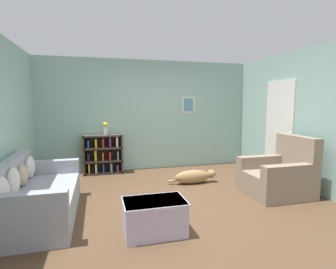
{
  "coord_description": "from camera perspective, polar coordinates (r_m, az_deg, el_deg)",
  "views": [
    {
      "loc": [
        -1.17,
        -3.98,
        1.6
      ],
      "look_at": [
        0.0,
        0.4,
        1.05
      ],
      "focal_mm": 28.0,
      "sensor_mm": 36.0,
      "label": 1
    }
  ],
  "objects": [
    {
      "name": "dog",
      "position": [
        5.32,
        5.68,
        -9.09
      ],
      "size": [
        1.01,
        0.24,
        0.27
      ],
      "color": "#9E7A4C",
      "rests_on": "ground_plane"
    },
    {
      "name": "coffee_table",
      "position": [
        3.35,
        -2.97,
        -17.3
      ],
      "size": [
        0.76,
        0.49,
        0.42
      ],
      "color": "#BCB2D1",
      "rests_on": "ground_plane"
    },
    {
      "name": "couch",
      "position": [
        4.14,
        -26.96,
        -12.04
      ],
      "size": [
        0.92,
        1.83,
        0.83
      ],
      "color": "#9399A3",
      "rests_on": "ground_plane"
    },
    {
      "name": "wall_back",
      "position": [
        6.35,
        -4.32,
        4.19
      ],
      "size": [
        5.6,
        0.13,
        2.6
      ],
      "color": "#93BCB2",
      "rests_on": "ground_plane"
    },
    {
      "name": "wall_right",
      "position": [
        5.47,
        27.95,
        2.89
      ],
      "size": [
        0.16,
        5.0,
        2.6
      ],
      "color": "#93BCB2",
      "rests_on": "ground_plane"
    },
    {
      "name": "vase",
      "position": [
        6.04,
        -13.46,
        1.46
      ],
      "size": [
        0.1,
        0.1,
        0.28
      ],
      "color": "silver",
      "rests_on": "bookshelf"
    },
    {
      "name": "bookshelf",
      "position": [
        6.14,
        -13.93,
        -4.2
      ],
      "size": [
        0.86,
        0.3,
        0.89
      ],
      "color": "#42382D",
      "rests_on": "ground_plane"
    },
    {
      "name": "recliner_chair",
      "position": [
        5.02,
        23.1,
        -8.17
      ],
      "size": [
        1.02,
        0.92,
        1.03
      ],
      "color": "gray",
      "rests_on": "ground_plane"
    },
    {
      "name": "ground_plane",
      "position": [
        4.45,
        1.38,
        -14.18
      ],
      "size": [
        14.0,
        14.0,
        0.0
      ],
      "primitive_type": "plane",
      "color": "brown"
    }
  ]
}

